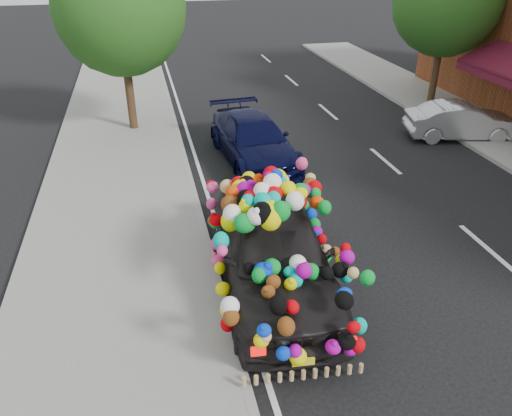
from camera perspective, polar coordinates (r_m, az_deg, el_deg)
The scene contains 9 objects.
ground at distance 10.38m, azimuth 8.69°, elevation -7.06°, with size 100.00×100.00×0.00m, color black.
sidewalk at distance 9.81m, azimuth -15.81°, elevation -9.90°, with size 4.00×60.00×0.12m, color gray.
kerb at distance 9.82m, azimuth -4.33°, elevation -8.62°, with size 0.15×60.00×0.13m, color gray.
lane_markings at distance 12.04m, azimuth 24.93°, elevation -4.21°, with size 6.00×50.00×0.01m, color silver, non-canonical shape.
tree_near_sidewalk at distance 17.39m, azimuth -15.33°, elevation 21.13°, with size 4.20×4.20×6.13m.
tree_far_b at distance 21.22m, azimuth 21.02°, elevation 21.15°, with size 4.00×4.00×5.90m.
plush_art_car at distance 9.18m, azimuth 2.12°, elevation -2.88°, with size 2.75×5.29×2.33m.
navy_sedan at distance 15.04m, azimuth -0.30°, elevation 7.84°, with size 1.88×4.62×1.34m, color black.
silver_hatchback at distance 18.20m, azimuth 22.47°, elevation 9.15°, with size 1.27×3.64×1.20m, color #B1B3B8.
Camera 1 is at (-3.40, -7.77, 5.98)m, focal length 35.00 mm.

